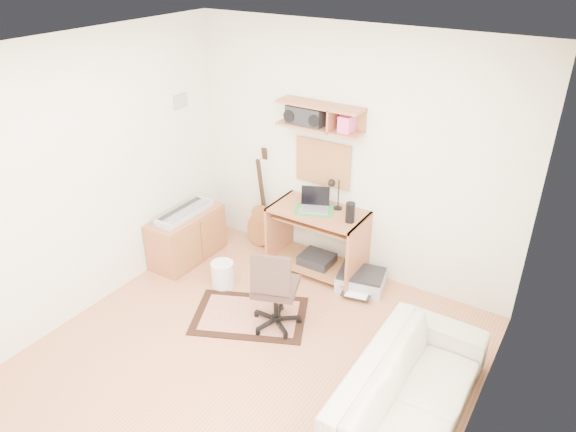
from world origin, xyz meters
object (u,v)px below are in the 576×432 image
Objects in this scene: cabinet at (187,237)px; task_chair at (276,287)px; desk at (317,241)px; printer at (361,281)px; sofa at (407,388)px.

task_chair is at bearing -17.10° from cabinet.
cabinet is at bearing 142.71° from task_chair.
task_chair is at bearing -82.66° from desk.
desk is at bearing 164.73° from printer.
desk reaches higher than cabinet.
sofa is (1.58, -1.48, -0.00)m from desk.
cabinet is at bearing -177.31° from printer.
cabinet is 0.47× the size of sofa.
task_chair reaches higher than printer.
cabinet reaches higher than printer.
sofa is at bearing -42.99° from desk.
desk is 1.11× the size of cabinet.
sofa is (1.03, -1.45, 0.29)m from printer.
task_chair is at bearing -125.48° from printer.
cabinet is 2.00m from printer.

